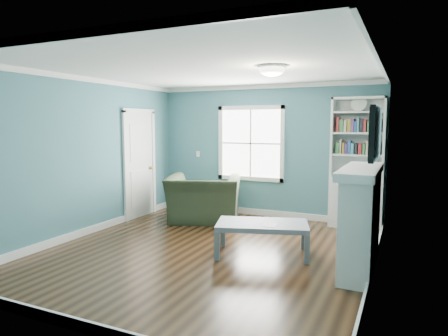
% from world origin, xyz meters
% --- Properties ---
extents(floor, '(5.00, 5.00, 0.00)m').
position_xyz_m(floor, '(0.00, 0.00, 0.00)').
color(floor, black).
rests_on(floor, ground).
extents(room_walls, '(5.00, 5.00, 5.00)m').
position_xyz_m(room_walls, '(0.00, 0.00, 1.58)').
color(room_walls, '#3D6E7D').
rests_on(room_walls, ground).
extents(trim, '(4.50, 5.00, 2.60)m').
position_xyz_m(trim, '(0.00, 0.00, 1.24)').
color(trim, white).
rests_on(trim, ground).
extents(window, '(1.40, 0.06, 1.50)m').
position_xyz_m(window, '(-0.30, 2.49, 1.45)').
color(window, white).
rests_on(window, room_walls).
extents(bookshelf, '(0.90, 0.35, 2.31)m').
position_xyz_m(bookshelf, '(1.77, 2.30, 0.92)').
color(bookshelf, silver).
rests_on(bookshelf, ground).
extents(fireplace, '(0.44, 1.58, 1.30)m').
position_xyz_m(fireplace, '(2.08, 0.20, 0.64)').
color(fireplace, black).
rests_on(fireplace, ground).
extents(tv, '(0.06, 1.10, 0.65)m').
position_xyz_m(tv, '(2.20, 0.20, 1.72)').
color(tv, black).
rests_on(tv, fireplace).
extents(door, '(0.12, 0.98, 2.17)m').
position_xyz_m(door, '(-2.22, 1.40, 1.07)').
color(door, silver).
rests_on(door, ground).
extents(ceiling_fixture, '(0.38, 0.38, 0.15)m').
position_xyz_m(ceiling_fixture, '(0.90, 0.10, 2.55)').
color(ceiling_fixture, white).
rests_on(ceiling_fixture, room_walls).
extents(light_switch, '(0.08, 0.01, 0.12)m').
position_xyz_m(light_switch, '(-1.50, 2.48, 1.20)').
color(light_switch, white).
rests_on(light_switch, room_walls).
extents(recliner, '(1.54, 1.26, 1.16)m').
position_xyz_m(recliner, '(-0.90, 1.60, 0.58)').
color(recliner, '#222C1B').
rests_on(recliner, ground).
extents(coffee_table, '(1.41, 1.04, 0.46)m').
position_xyz_m(coffee_table, '(0.76, 0.20, 0.40)').
color(coffee_table, '#525C63').
rests_on(coffee_table, ground).
extents(paper_sheet, '(0.22, 0.27, 0.00)m').
position_xyz_m(paper_sheet, '(0.89, 0.12, 0.46)').
color(paper_sheet, white).
rests_on(paper_sheet, coffee_table).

